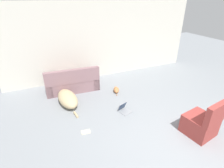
# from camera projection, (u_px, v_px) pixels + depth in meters

# --- Properties ---
(ground_plane) EXTENTS (20.00, 20.00, 0.00)m
(ground_plane) POSITION_uv_depth(u_px,v_px,m) (183.00, 153.00, 3.57)
(ground_plane) COLOR gray
(wall_back) EXTENTS (7.37, 0.06, 2.76)m
(wall_back) POSITION_uv_depth(u_px,v_px,m) (104.00, 41.00, 6.49)
(wall_back) COLOR beige
(wall_back) RESTS_ON ground_plane
(couch) EXTENTS (1.76, 1.00, 0.84)m
(couch) POSITION_uv_depth(u_px,v_px,m) (72.00, 82.00, 5.90)
(couch) COLOR gray
(couch) RESTS_ON ground_plane
(dog) EXTENTS (0.62, 1.50, 0.38)m
(dog) POSITION_uv_depth(u_px,v_px,m) (67.00, 98.00, 5.13)
(dog) COLOR tan
(dog) RESTS_ON ground_plane
(cat) EXTENTS (0.29, 0.50, 0.15)m
(cat) POSITION_uv_depth(u_px,v_px,m) (116.00, 90.00, 5.82)
(cat) COLOR #BC7A47
(cat) RESTS_ON ground_plane
(laptop_open) EXTENTS (0.38, 0.40, 0.24)m
(laptop_open) POSITION_uv_depth(u_px,v_px,m) (124.00, 109.00, 4.84)
(laptop_open) COLOR gray
(laptop_open) RESTS_ON ground_plane
(book_cream) EXTENTS (0.23, 0.16, 0.02)m
(book_cream) POSITION_uv_depth(u_px,v_px,m) (86.00, 132.00, 4.11)
(book_cream) COLOR beige
(book_cream) RESTS_ON ground_plane
(side_chair) EXTENTS (0.71, 0.72, 0.94)m
(side_chair) POSITION_uv_depth(u_px,v_px,m) (202.00, 123.00, 3.93)
(side_chair) COLOR #993833
(side_chair) RESTS_ON ground_plane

